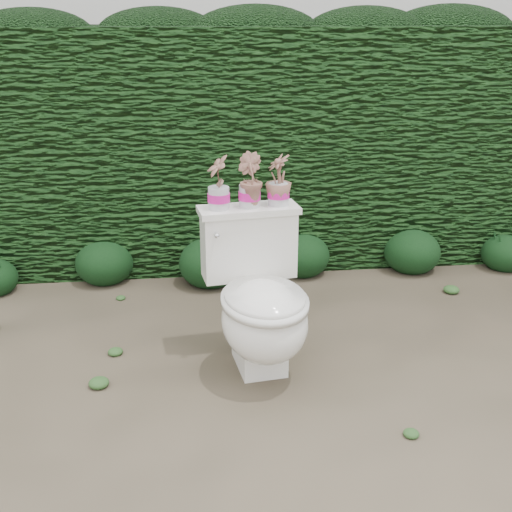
{
  "coord_description": "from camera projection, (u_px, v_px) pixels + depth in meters",
  "views": [
    {
      "loc": [
        -0.53,
        -2.94,
        1.68
      ],
      "look_at": [
        -0.19,
        0.01,
        0.55
      ],
      "focal_mm": 45.0,
      "sensor_mm": 36.0,
      "label": 1
    }
  ],
  "objects": [
    {
      "name": "toilet",
      "position": [
        260.0,
        303.0,
        3.11
      ],
      "size": [
        0.54,
        0.73,
        0.78
      ],
      "rotation": [
        0.0,
        0.0,
        0.13
      ],
      "color": "white",
      "rests_on": "ground"
    },
    {
      "name": "liriope_clump_6",
      "position": [
        506.0,
        250.0,
        4.47
      ],
      "size": [
        0.33,
        0.33,
        0.26
      ],
      "primitive_type": "ellipsoid",
      "color": "#123312",
      "rests_on": "ground"
    },
    {
      "name": "liriope_clump_5",
      "position": [
        412.0,
        248.0,
        4.43
      ],
      "size": [
        0.39,
        0.39,
        0.31
      ],
      "primitive_type": "ellipsoid",
      "color": "#123312",
      "rests_on": "ground"
    },
    {
      "name": "potted_plant_right",
      "position": [
        279.0,
        181.0,
        3.17
      ],
      "size": [
        0.16,
        0.16,
        0.24
      ],
      "primitive_type": "imported",
      "rotation": [
        0.0,
        0.0,
        4.91
      ],
      "color": "#397323",
      "rests_on": "toilet"
    },
    {
      "name": "potted_plant_left",
      "position": [
        218.0,
        184.0,
        3.1
      ],
      "size": [
        0.12,
        0.15,
        0.25
      ],
      "primitive_type": "imported",
      "rotation": [
        0.0,
        0.0,
        4.98
      ],
      "color": "#397323",
      "rests_on": "toilet"
    },
    {
      "name": "hedge",
      "position": [
        257.0,
        144.0,
        4.58
      ],
      "size": [
        8.0,
        1.0,
        1.6
      ],
      "primitive_type": "cube",
      "color": "#204D19",
      "rests_on": "ground"
    },
    {
      "name": "liriope_clump_4",
      "position": [
        302.0,
        252.0,
        4.37
      ],
      "size": [
        0.38,
        0.38,
        0.31
      ],
      "primitive_type": "ellipsoid",
      "color": "#123312",
      "rests_on": "ground"
    },
    {
      "name": "ground",
      "position": [
        292.0,
        352.0,
        3.38
      ],
      "size": [
        60.0,
        60.0,
        0.0
      ],
      "primitive_type": "plane",
      "color": "brown",
      "rests_on": "ground"
    },
    {
      "name": "liriope_clump_3",
      "position": [
        210.0,
        259.0,
        4.2
      ],
      "size": [
        0.41,
        0.41,
        0.33
      ],
      "primitive_type": "ellipsoid",
      "color": "#123312",
      "rests_on": "ground"
    },
    {
      "name": "liriope_clump_2",
      "position": [
        104.0,
        258.0,
        4.25
      ],
      "size": [
        0.38,
        0.38,
        0.31
      ],
      "primitive_type": "ellipsoid",
      "color": "#123312",
      "rests_on": "ground"
    },
    {
      "name": "potted_plant_center",
      "position": [
        250.0,
        182.0,
        3.14
      ],
      "size": [
        0.17,
        0.18,
        0.25
      ],
      "primitive_type": "imported",
      "rotation": [
        0.0,
        0.0,
        2.12
      ],
      "color": "#397323",
      "rests_on": "toilet"
    }
  ]
}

